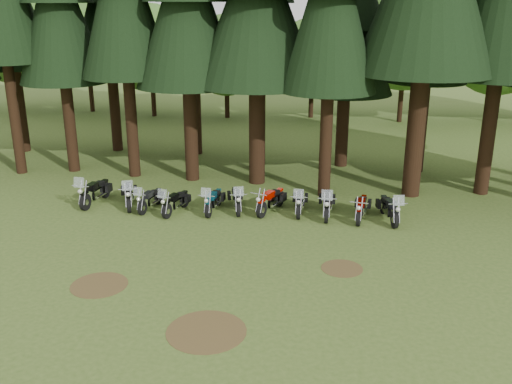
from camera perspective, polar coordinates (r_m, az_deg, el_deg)
ground at (r=19.54m, az=-4.86°, el=-7.26°), size 120.00×120.00×0.00m
pine_back_4 at (r=30.24m, az=9.22°, el=17.87°), size 4.94×4.94×13.78m
decid_0 at (r=50.06m, az=-23.13°, el=14.16°), size 8.00×7.78×10.00m
decid_1 at (r=47.54m, az=-16.37°, el=14.63°), size 7.91×7.69×9.88m
decid_2 at (r=44.54m, az=-10.20°, el=13.71°), size 6.72×6.53×8.40m
decid_3 at (r=43.32m, az=-2.67°, el=13.26°), size 6.12×5.95×7.65m
decid_4 at (r=43.61m, az=6.00°, el=13.03°), size 5.93×5.76×7.41m
decid_5 at (r=42.91m, az=15.31°, el=14.91°), size 8.45×8.21×10.56m
decid_6 at (r=45.28m, az=23.55°, el=12.90°), size 7.06×6.86×8.82m
dirt_patch_0 at (r=18.83m, az=-15.40°, el=-8.95°), size 1.80×1.80×0.01m
dirt_patch_1 at (r=19.43m, az=8.59°, el=-7.56°), size 1.40×1.40×0.01m
dirt_patch_2 at (r=15.93m, az=-4.99°, el=-13.70°), size 2.20×2.20×0.01m
motorcycle_0 at (r=25.96m, az=-15.80°, el=-0.04°), size 0.55×2.49×1.56m
motorcycle_1 at (r=25.31m, az=-12.59°, el=-0.30°), size 1.14×2.33×1.50m
motorcycle_2 at (r=24.75m, az=-10.54°, el=-0.76°), size 0.56×2.07×1.30m
motorcycle_3 at (r=24.18m, az=-8.04°, el=-1.05°), size 0.72×2.14×1.35m
motorcycle_4 at (r=24.14m, az=-4.28°, el=-0.92°), size 0.42×2.19×1.38m
motorcycle_5 at (r=24.22m, az=-1.98°, el=-0.81°), size 0.91×2.18×1.39m
motorcycle_6 at (r=24.05m, az=1.49°, el=-0.91°), size 0.90×2.22×0.94m
motorcycle_7 at (r=24.00m, az=4.38°, el=-1.04°), size 0.43×2.21×1.39m
motorcycle_8 at (r=23.77m, az=7.10°, el=-1.23°), size 0.45×2.37×1.49m
motorcycle_9 at (r=23.65m, az=10.49°, el=-1.63°), size 0.42×2.20×0.90m
motorcycle_10 at (r=23.68m, az=13.19°, el=-1.70°), size 0.82×2.33×1.47m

